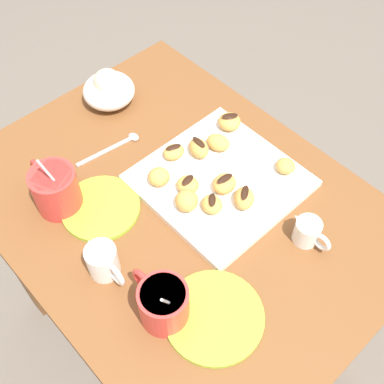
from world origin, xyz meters
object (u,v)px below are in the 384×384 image
object	(u,v)px
dining_table	(180,241)
ice_cream_bowl	(109,89)
beignet_10	(212,204)
beignet_4	(224,184)
beignet_9	(286,166)
saucer_lime_left	(214,317)
beignet_3	(160,176)
beignet_8	(185,202)
beignet_5	(244,198)
beignet_6	(218,142)
beignet_0	(188,185)
coffee_mug_red_left	(163,302)
pastry_plate_square	(220,181)
chocolate_sauce_pitcher	(308,231)
saucer_lime_right	(101,208)
cream_pitcher_white	(103,261)
beignet_1	(199,148)
coffee_mug_red_right	(55,188)
beignet_7	(174,152)
beignet_2	(229,122)

from	to	relation	value
dining_table	ice_cream_bowl	world-z (taller)	ice_cream_bowl
beignet_10	beignet_4	bearing A→B (deg)	-70.44
beignet_9	dining_table	bearing A→B (deg)	65.48
dining_table	saucer_lime_left	xyz separation A→B (m)	(-0.23, 0.12, 0.16)
beignet_3	beignet_8	world-z (taller)	beignet_8
beignet_5	beignet_6	distance (m)	0.16
beignet_0	beignet_9	world-z (taller)	same
coffee_mug_red_left	ice_cream_bowl	world-z (taller)	coffee_mug_red_left
pastry_plate_square	saucer_lime_left	world-z (taller)	pastry_plate_square
dining_table	chocolate_sauce_pitcher	bearing A→B (deg)	-152.06
beignet_9	chocolate_sauce_pitcher	bearing A→B (deg)	145.50
saucer_lime_right	beignet_8	bearing A→B (deg)	-134.83
saucer_lime_right	beignet_3	bearing A→B (deg)	-105.74
dining_table	beignet_8	distance (m)	0.19
cream_pitcher_white	beignet_9	distance (m)	0.44
beignet_1	beignet_9	size ratio (longest dim) A/B	1.30
pastry_plate_square	chocolate_sauce_pitcher	bearing A→B (deg)	-173.51
coffee_mug_red_left	beignet_3	bearing A→B (deg)	-39.46
coffee_mug_red_right	beignet_3	bearing A→B (deg)	-119.96
saucer_lime_right	beignet_0	bearing A→B (deg)	-120.03
beignet_6	beignet_0	bearing A→B (deg)	107.26
dining_table	beignet_7	world-z (taller)	beignet_7
ice_cream_bowl	beignet_4	bearing A→B (deg)	-179.31
dining_table	beignet_2	distance (m)	0.30
beignet_5	coffee_mug_red_left	bearing A→B (deg)	103.12
saucer_lime_left	beignet_0	distance (m)	0.29
chocolate_sauce_pitcher	beignet_4	xyz separation A→B (m)	(0.19, 0.04, 0.00)
chocolate_sauce_pitcher	saucer_lime_left	xyz separation A→B (m)	(0.01, 0.25, -0.03)
beignet_7	saucer_lime_right	bearing A→B (deg)	88.69
coffee_mug_red_right	cream_pitcher_white	size ratio (longest dim) A/B	1.45
beignet_7	beignet_2	bearing A→B (deg)	-97.42
coffee_mug_red_right	beignet_3	size ratio (longest dim) A/B	3.23
cream_pitcher_white	saucer_lime_left	xyz separation A→B (m)	(-0.21, -0.09, -0.03)
saucer_lime_right	beignet_3	xyz separation A→B (m)	(-0.04, -0.13, 0.03)
beignet_3	beignet_7	xyz separation A→B (m)	(0.03, -0.07, -0.00)
cream_pitcher_white	beignet_1	xyz separation A→B (m)	(0.09, -0.33, -0.01)
dining_table	cream_pitcher_white	size ratio (longest dim) A/B	8.60
dining_table	ice_cream_bowl	bearing A→B (deg)	-13.64
coffee_mug_red_right	beignet_6	size ratio (longest dim) A/B	2.76
beignet_0	beignet_4	world-z (taller)	beignet_4
saucer_lime_right	beignet_8	size ratio (longest dim) A/B	3.22
beignet_7	beignet_9	world-z (taller)	beignet_9
saucer_lime_right	beignet_4	distance (m)	0.26
beignet_1	beignet_3	distance (m)	0.11
beignet_2	beignet_9	distance (m)	0.18
beignet_2	beignet_7	world-z (taller)	beignet_2
beignet_6	beignet_7	world-z (taller)	beignet_6
ice_cream_bowl	beignet_3	bearing A→B (deg)	164.05
beignet_9	beignet_6	bearing A→B (deg)	22.02
coffee_mug_red_left	coffee_mug_red_right	world-z (taller)	coffee_mug_red_right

